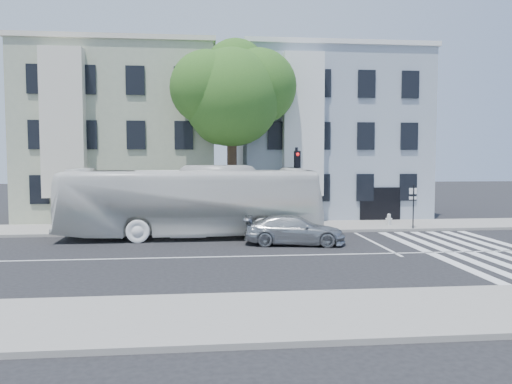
{
  "coord_description": "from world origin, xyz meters",
  "views": [
    {
      "loc": [
        -1.56,
        -20.29,
        4.09
      ],
      "look_at": [
        0.91,
        3.76,
        2.4
      ],
      "focal_mm": 35.0,
      "sensor_mm": 36.0,
      "label": 1
    }
  ],
  "objects": [
    {
      "name": "street_tree",
      "position": [
        0.06,
        8.74,
        7.83
      ],
      "size": [
        7.3,
        5.9,
        11.1
      ],
      "color": "#2D2116",
      "rests_on": "ground"
    },
    {
      "name": "sedan",
      "position": [
        2.61,
        2.6,
        0.68
      ],
      "size": [
        2.67,
        4.95,
        1.36
      ],
      "primitive_type": "imported",
      "rotation": [
        0.0,
        0.0,
        1.4
      ],
      "color": "#ADB0B4",
      "rests_on": "ground"
    },
    {
      "name": "bus",
      "position": [
        -2.25,
        5.2,
        1.83
      ],
      "size": [
        3.27,
        13.21,
        3.67
      ],
      "primitive_type": "imported",
      "rotation": [
        0.0,
        0.0,
        1.59
      ],
      "color": "white",
      "rests_on": "ground"
    },
    {
      "name": "sidewalk_near",
      "position": [
        0.0,
        -8.0,
        0.07
      ],
      "size": [
        80.0,
        4.0,
        0.15
      ],
      "primitive_type": "cube",
      "color": "gray",
      "rests_on": "ground"
    },
    {
      "name": "fire_hydrant",
      "position": [
        9.08,
        7.57,
        0.49
      ],
      "size": [
        0.38,
        0.22,
        0.67
      ],
      "rotation": [
        0.0,
        0.0,
        -0.23
      ],
      "color": "silver",
      "rests_on": "sidewalk_far"
    },
    {
      "name": "ground",
      "position": [
        0.0,
        0.0,
        0.0
      ],
      "size": [
        120.0,
        120.0,
        0.0
      ],
      "primitive_type": "plane",
      "color": "black",
      "rests_on": "ground"
    },
    {
      "name": "traffic_signal",
      "position": [
        3.48,
        6.81,
        2.99
      ],
      "size": [
        0.48,
        0.55,
        4.63
      ],
      "rotation": [
        0.0,
        0.0,
        0.19
      ],
      "color": "black",
      "rests_on": "ground"
    },
    {
      "name": "building_left",
      "position": [
        -7.0,
        15.0,
        5.5
      ],
      "size": [
        12.0,
        10.0,
        11.0
      ],
      "primitive_type": "cube",
      "color": "#969E84",
      "rests_on": "ground"
    },
    {
      "name": "sidewalk_far",
      "position": [
        0.0,
        8.0,
        0.07
      ],
      "size": [
        80.0,
        4.0,
        0.15
      ],
      "primitive_type": "cube",
      "color": "gray",
      "rests_on": "ground"
    },
    {
      "name": "building_right",
      "position": [
        7.0,
        15.0,
        5.5
      ],
      "size": [
        12.0,
        10.0,
        11.0
      ],
      "primitive_type": "cube",
      "color": "#929FAE",
      "rests_on": "ground"
    },
    {
      "name": "hedge",
      "position": [
        -4.63,
        6.8,
        0.5
      ],
      "size": [
        8.54,
        1.74,
        0.7
      ],
      "primitive_type": null,
      "rotation": [
        0.0,
        0.0,
        -0.11
      ],
      "color": "#206320",
      "rests_on": "sidewalk_far"
    },
    {
      "name": "far_sign_pole",
      "position": [
        9.9,
        6.14,
        1.68
      ],
      "size": [
        0.43,
        0.16,
        2.4
      ],
      "rotation": [
        0.0,
        0.0,
        0.02
      ],
      "color": "black",
      "rests_on": "sidewalk_far"
    }
  ]
}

